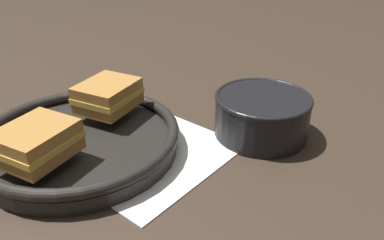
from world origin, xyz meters
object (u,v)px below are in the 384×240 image
at_px(soup_bowl, 262,113).
at_px(sandwich_near_right, 108,95).
at_px(skillet, 79,140).
at_px(sandwich_near_left, 37,142).
at_px(spoon, 157,140).

xyz_separation_m(soup_bowl, sandwich_near_right, (-0.15, 0.22, 0.02)).
distance_m(soup_bowl, sandwich_near_right, 0.27).
distance_m(soup_bowl, skillet, 0.31).
distance_m(skillet, sandwich_near_left, 0.09).
relative_size(soup_bowl, skillet, 0.38).
xyz_separation_m(skillet, sandwich_near_left, (-0.08, -0.02, 0.04)).
xyz_separation_m(spoon, sandwich_near_right, (-0.01, 0.10, 0.06)).
bearing_deg(sandwich_near_left, sandwich_near_right, 16.19).
xyz_separation_m(sandwich_near_left, sandwich_near_right, (0.16, 0.05, 0.00)).
bearing_deg(sandwich_near_left, spoon, -17.29).
relative_size(skillet, sandwich_near_left, 3.71).
bearing_deg(soup_bowl, spoon, 140.41).
xyz_separation_m(soup_bowl, skillet, (-0.24, 0.19, -0.02)).
bearing_deg(skillet, sandwich_near_left, -162.81).
height_order(soup_bowl, sandwich_near_left, sandwich_near_left).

